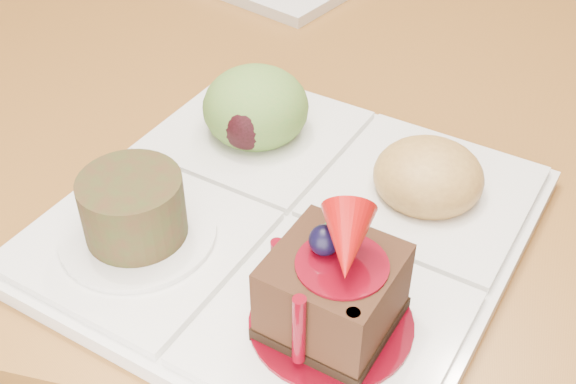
# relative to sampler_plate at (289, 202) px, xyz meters

# --- Properties ---
(ground) EXTENTS (6.00, 6.00, 0.00)m
(ground) POSITION_rel_sampler_plate_xyz_m (-0.08, 0.74, -0.77)
(ground) COLOR #5A3419
(sampler_plate) EXTENTS (0.36, 0.36, 0.11)m
(sampler_plate) POSITION_rel_sampler_plate_xyz_m (0.00, 0.00, 0.00)
(sampler_plate) COLOR silver
(sampler_plate) RESTS_ON dining_table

